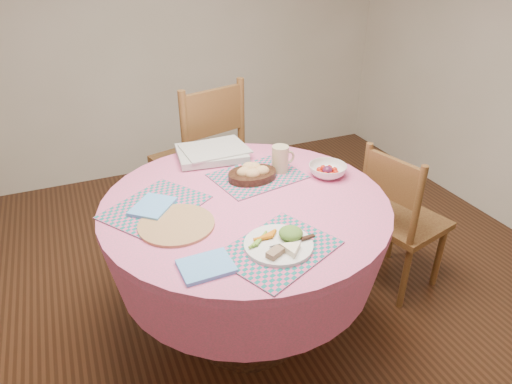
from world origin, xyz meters
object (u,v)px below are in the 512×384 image
dining_table (246,238)px  fruit_bowl (327,170)px  chair_back (203,157)px  bread_bowl (252,173)px  dinner_plate (281,243)px  latte_mug (281,159)px  chair_right (399,218)px  wicker_trivet (176,225)px

dining_table → fruit_bowl: size_ratio=5.68×
chair_back → bread_bowl: bearing=75.2°
dining_table → dinner_plate: bearing=-91.6°
chair_back → dinner_plate: chair_back is taller
chair_back → bread_bowl: 0.82m
dining_table → latte_mug: (0.26, 0.19, 0.26)m
chair_back → bread_bowl: (0.01, -0.78, 0.25)m
dining_table → bread_bowl: bearing=58.3°
chair_right → dinner_plate: size_ratio=3.30×
dinner_plate → latte_mug: 0.62m
dining_table → chair_right: size_ratio=1.47×
chair_right → chair_back: (-0.79, 0.94, 0.10)m
chair_back → fruit_bowl: size_ratio=4.72×
dinner_plate → fruit_bowl: 0.63m
chair_right → fruit_bowl: 0.55m
dinner_plate → fruit_bowl: size_ratio=1.17×
wicker_trivet → fruit_bowl: fruit_bowl is taller
dining_table → latte_mug: size_ratio=9.78×
latte_mug → dinner_plate: bearing=-115.7°
latte_mug → chair_back: bearing=102.3°
wicker_trivet → dining_table: bearing=13.5°
dinner_plate → fruit_bowl: (0.45, 0.43, 0.00)m
bread_bowl → chair_back: bearing=90.8°
dining_table → dinner_plate: (-0.01, -0.37, 0.22)m
wicker_trivet → bread_bowl: (0.42, 0.24, 0.03)m
bread_bowl → dining_table: bearing=-121.7°
chair_right → bread_bowl: chair_right is taller
chair_back → latte_mug: (0.17, -0.76, 0.28)m
dinner_plate → chair_right: bearing=22.8°
chair_back → wicker_trivet: chair_back is taller
dining_table → wicker_trivet: (-0.32, -0.08, 0.20)m
dining_table → bread_bowl: (0.10, 0.17, 0.23)m
bread_bowl → latte_mug: 0.16m
chair_right → latte_mug: latte_mug is taller
chair_right → wicker_trivet: (-1.20, -0.08, 0.32)m
wicker_trivet → dinner_plate: bearing=-43.3°
dinner_plate → bread_bowl: 0.55m
dinner_plate → bread_bowl: (0.11, 0.54, 0.01)m
dining_table → chair_back: size_ratio=1.20×
bread_bowl → latte_mug: size_ratio=1.81×
wicker_trivet → bread_bowl: size_ratio=1.30×
wicker_trivet → dinner_plate: (0.31, -0.29, 0.02)m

